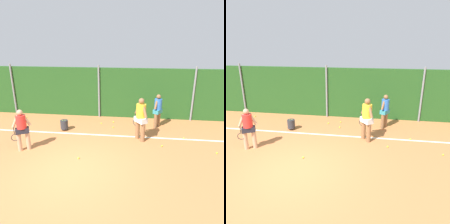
{
  "view_description": "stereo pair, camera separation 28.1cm",
  "coord_description": "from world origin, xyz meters",
  "views": [
    {
      "loc": [
        2.1,
        -5.82,
        4.12
      ],
      "look_at": [
        1.05,
        2.72,
        1.21
      ],
      "focal_mm": 34.06,
      "sensor_mm": 36.0,
      "label": 1
    },
    {
      "loc": [
        2.38,
        -5.78,
        4.12
      ],
      "look_at": [
        1.05,
        2.72,
        1.21
      ],
      "focal_mm": 34.06,
      "sensor_mm": 36.0,
      "label": 2
    }
  ],
  "objects": [
    {
      "name": "fence_post_right",
      "position": [
        5.01,
        5.4,
        1.45
      ],
      "size": [
        0.1,
        0.1,
        2.89
      ],
      "primitive_type": "cylinder",
      "color": "gray",
      "rests_on": "ground_plane"
    },
    {
      "name": "ball_hopper",
      "position": [
        -1.33,
        3.3,
        0.29
      ],
      "size": [
        0.36,
        0.36,
        0.51
      ],
      "color": "#2D2D33",
      "rests_on": "ground_plane"
    },
    {
      "name": "tennis_ball_6",
      "position": [
        5.21,
        1.8,
        0.03
      ],
      "size": [
        0.07,
        0.07,
        0.07
      ],
      "primitive_type": "sphere",
      "color": "#CCDB33",
      "rests_on": "ground_plane"
    },
    {
      "name": "tennis_ball_0",
      "position": [
        0.29,
        4.29,
        0.03
      ],
      "size": [
        0.07,
        0.07,
        0.07
      ],
      "primitive_type": "sphere",
      "color": "#CCDB33",
      "rests_on": "ground_plane"
    },
    {
      "name": "fence_post_left",
      "position": [
        -5.01,
        5.4,
        1.45
      ],
      "size": [
        0.1,
        0.1,
        2.89
      ],
      "primitive_type": "cylinder",
      "color": "gray",
      "rests_on": "ground_plane"
    },
    {
      "name": "player_backcourt_far",
      "position": [
        3.12,
        4.25,
        0.94
      ],
      "size": [
        0.5,
        0.62,
        1.67
      ],
      "rotation": [
        0.0,
        0.0,
        1.02
      ],
      "color": "#8C603D",
      "rests_on": "ground_plane"
    },
    {
      "name": "hedge_fence_backdrop",
      "position": [
        0.0,
        5.57,
        1.37
      ],
      "size": [
        17.36,
        0.25,
        2.73
      ],
      "primitive_type": "cube",
      "color": "#23511E",
      "rests_on": "ground_plane"
    },
    {
      "name": "tennis_ball_3",
      "position": [
        -1.85,
        4.47,
        0.03
      ],
      "size": [
        0.07,
        0.07,
        0.07
      ],
      "primitive_type": "sphere",
      "color": "#CCDB33",
      "rests_on": "ground_plane"
    },
    {
      "name": "tennis_ball_10",
      "position": [
        0.05,
        0.8,
        0.03
      ],
      "size": [
        0.07,
        0.07,
        0.07
      ],
      "primitive_type": "sphere",
      "color": "#CCDB33",
      "rests_on": "ground_plane"
    },
    {
      "name": "tennis_ball_4",
      "position": [
        4.2,
        2.99,
        0.03
      ],
      "size": [
        0.07,
        0.07,
        0.07
      ],
      "primitive_type": "sphere",
      "color": "#CCDB33",
      "rests_on": "ground_plane"
    },
    {
      "name": "tennis_ball_8",
      "position": [
        -4.03,
        4.68,
        0.03
      ],
      "size": [
        0.07,
        0.07,
        0.07
      ],
      "primitive_type": "sphere",
      "color": "#CCDB33",
      "rests_on": "ground_plane"
    },
    {
      "name": "fence_post_center",
      "position": [
        0.0,
        5.4,
        1.45
      ],
      "size": [
        0.1,
        0.1,
        2.89
      ],
      "primitive_type": "cylinder",
      "color": "gray",
      "rests_on": "ground_plane"
    },
    {
      "name": "ground_plane",
      "position": [
        0.0,
        1.63,
        0.0
      ],
      "size": [
        26.71,
        26.71,
        0.0
      ],
      "primitive_type": "plane",
      "color": "#C67542"
    },
    {
      "name": "tennis_ball_2",
      "position": [
        0.96,
        3.84,
        0.03
      ],
      "size": [
        0.07,
        0.07,
        0.07
      ],
      "primitive_type": "sphere",
      "color": "#CCDB33",
      "rests_on": "ground_plane"
    },
    {
      "name": "tennis_ball_1",
      "position": [
        0.9,
        4.56,
        0.03
      ],
      "size": [
        0.07,
        0.07,
        0.07
      ],
      "primitive_type": "sphere",
      "color": "#CCDB33",
      "rests_on": "ground_plane"
    },
    {
      "name": "player_midcourt",
      "position": [
        2.28,
        2.68,
        1.05
      ],
      "size": [
        0.63,
        0.66,
        1.88
      ],
      "rotation": [
        0.0,
        0.0,
        2.24
      ],
      "color": "#8C603D",
      "rests_on": "ground_plane"
    },
    {
      "name": "tennis_ball_5",
      "position": [
        3.18,
        2.14,
        0.03
      ],
      "size": [
        0.07,
        0.07,
        0.07
      ],
      "primitive_type": "sphere",
      "color": "#CCDB33",
      "rests_on": "ground_plane"
    },
    {
      "name": "court_baseline_paint",
      "position": [
        0.0,
        2.94,
        0.0
      ],
      "size": [
        12.69,
        0.1,
        0.01
      ],
      "primitive_type": "cube",
      "color": "white",
      "rests_on": "ground_plane"
    },
    {
      "name": "player_foreground_near",
      "position": [
        -2.25,
        1.21,
        0.94
      ],
      "size": [
        0.68,
        0.49,
        1.67
      ],
      "rotation": [
        0.0,
        0.0,
        3.62
      ],
      "color": "tan",
      "rests_on": "ground_plane"
    }
  ]
}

